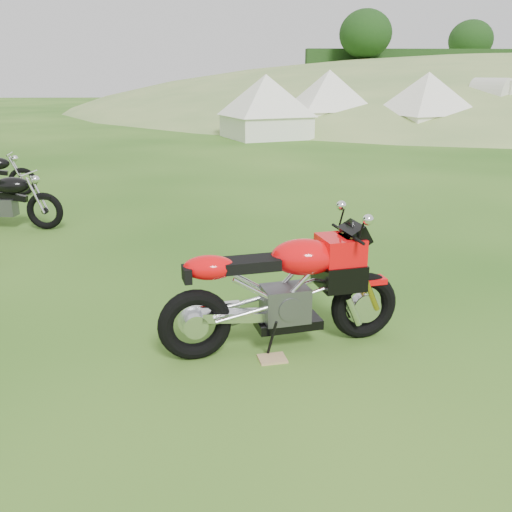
{
  "coord_description": "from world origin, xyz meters",
  "views": [
    {
      "loc": [
        -0.35,
        -5.64,
        2.5
      ],
      "look_at": [
        -0.02,
        0.4,
        0.56
      ],
      "focal_mm": 40.0,
      "sensor_mm": 36.0,
      "label": 1
    }
  ],
  "objects_px": {
    "vintage_moto_b": "(3,199)",
    "plywood_board": "(272,359)",
    "tent_mid": "(329,101)",
    "tent_right": "(427,104)",
    "tent_left": "(266,106)",
    "sport_motorcycle": "(283,282)"
  },
  "relations": [
    {
      "from": "plywood_board",
      "to": "tent_mid",
      "type": "distance_m",
      "value": 22.05
    },
    {
      "from": "tent_mid",
      "to": "tent_right",
      "type": "relative_size",
      "value": 1.02
    },
    {
      "from": "vintage_moto_b",
      "to": "tent_mid",
      "type": "bearing_deg",
      "value": 71.53
    },
    {
      "from": "vintage_moto_b",
      "to": "tent_right",
      "type": "height_order",
      "value": "tent_right"
    },
    {
      "from": "sport_motorcycle",
      "to": "tent_right",
      "type": "relative_size",
      "value": 0.74
    },
    {
      "from": "sport_motorcycle",
      "to": "plywood_board",
      "type": "height_order",
      "value": "sport_motorcycle"
    },
    {
      "from": "sport_motorcycle",
      "to": "tent_right",
      "type": "bearing_deg",
      "value": 55.13
    },
    {
      "from": "plywood_board",
      "to": "tent_right",
      "type": "relative_size",
      "value": 0.08
    },
    {
      "from": "plywood_board",
      "to": "vintage_moto_b",
      "type": "relative_size",
      "value": 0.13
    },
    {
      "from": "vintage_moto_b",
      "to": "tent_mid",
      "type": "distance_m",
      "value": 18.71
    },
    {
      "from": "sport_motorcycle",
      "to": "tent_left",
      "type": "relative_size",
      "value": 0.76
    },
    {
      "from": "plywood_board",
      "to": "vintage_moto_b",
      "type": "distance_m",
      "value": 6.41
    },
    {
      "from": "plywood_board",
      "to": "vintage_moto_b",
      "type": "xyz_separation_m",
      "value": [
        -4.11,
        4.89,
        0.5
      ]
    },
    {
      "from": "tent_mid",
      "to": "tent_right",
      "type": "height_order",
      "value": "tent_mid"
    },
    {
      "from": "vintage_moto_b",
      "to": "tent_right",
      "type": "relative_size",
      "value": 0.65
    },
    {
      "from": "vintage_moto_b",
      "to": "plywood_board",
      "type": "bearing_deg",
      "value": -41.66
    },
    {
      "from": "tent_left",
      "to": "tent_mid",
      "type": "bearing_deg",
      "value": 22.37
    },
    {
      "from": "tent_left",
      "to": "vintage_moto_b",
      "type": "bearing_deg",
      "value": -130.47
    },
    {
      "from": "tent_mid",
      "to": "plywood_board",
      "type": "bearing_deg",
      "value": -112.88
    },
    {
      "from": "sport_motorcycle",
      "to": "tent_left",
      "type": "height_order",
      "value": "tent_left"
    },
    {
      "from": "tent_left",
      "to": "tent_mid",
      "type": "height_order",
      "value": "tent_mid"
    },
    {
      "from": "sport_motorcycle",
      "to": "tent_left",
      "type": "xyz_separation_m",
      "value": [
        1.17,
        18.62,
        0.6
      ]
    }
  ]
}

